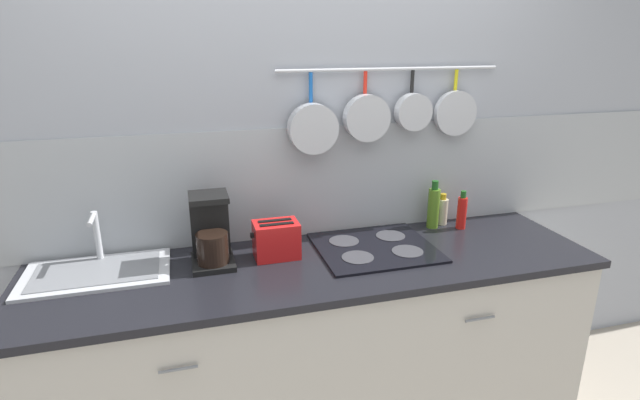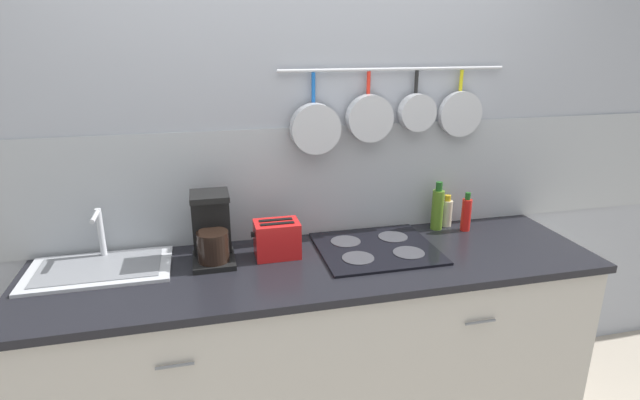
{
  "view_description": "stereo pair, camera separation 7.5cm",
  "coord_description": "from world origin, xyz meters",
  "px_view_note": "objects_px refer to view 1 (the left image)",
  "views": [
    {
      "loc": [
        -0.54,
        -1.94,
        1.87
      ],
      "look_at": [
        0.01,
        0.0,
        1.21
      ],
      "focal_mm": 28.0,
      "sensor_mm": 36.0,
      "label": 1
    },
    {
      "loc": [
        -0.47,
        -1.96,
        1.87
      ],
      "look_at": [
        0.01,
        0.0,
        1.21
      ],
      "focal_mm": 28.0,
      "sensor_mm": 36.0,
      "label": 2
    }
  ],
  "objects_px": {
    "bottle_hot_sauce": "(433,207)",
    "bottle_dish_soap": "(462,212)",
    "bottle_sesame_oil": "(442,211)",
    "coffee_maker": "(211,234)",
    "toaster": "(276,240)"
  },
  "relations": [
    {
      "from": "bottle_hot_sauce",
      "to": "bottle_dish_soap",
      "type": "relative_size",
      "value": 1.24
    },
    {
      "from": "bottle_sesame_oil",
      "to": "bottle_hot_sauce",
      "type": "bearing_deg",
      "value": -157.01
    },
    {
      "from": "bottle_hot_sauce",
      "to": "coffee_maker",
      "type": "bearing_deg",
      "value": -174.05
    },
    {
      "from": "toaster",
      "to": "bottle_hot_sauce",
      "type": "distance_m",
      "value": 0.87
    },
    {
      "from": "toaster",
      "to": "bottle_dish_soap",
      "type": "relative_size",
      "value": 1.07
    },
    {
      "from": "toaster",
      "to": "bottle_hot_sauce",
      "type": "height_order",
      "value": "bottle_hot_sauce"
    },
    {
      "from": "bottle_dish_soap",
      "to": "bottle_hot_sauce",
      "type": "bearing_deg",
      "value": 158.38
    },
    {
      "from": "bottle_dish_soap",
      "to": "bottle_sesame_oil",
      "type": "bearing_deg",
      "value": 127.83
    },
    {
      "from": "toaster",
      "to": "bottle_dish_soap",
      "type": "height_order",
      "value": "bottle_dish_soap"
    },
    {
      "from": "coffee_maker",
      "to": "bottle_hot_sauce",
      "type": "bearing_deg",
      "value": 5.95
    },
    {
      "from": "coffee_maker",
      "to": "bottle_sesame_oil",
      "type": "relative_size",
      "value": 1.89
    },
    {
      "from": "bottle_hot_sauce",
      "to": "bottle_dish_soap",
      "type": "bearing_deg",
      "value": -21.62
    },
    {
      "from": "toaster",
      "to": "bottle_sesame_oil",
      "type": "relative_size",
      "value": 1.29
    },
    {
      "from": "coffee_maker",
      "to": "toaster",
      "type": "relative_size",
      "value": 1.46
    },
    {
      "from": "bottle_sesame_oil",
      "to": "bottle_dish_soap",
      "type": "xyz_separation_m",
      "value": [
        0.07,
        -0.08,
        0.02
      ]
    }
  ]
}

